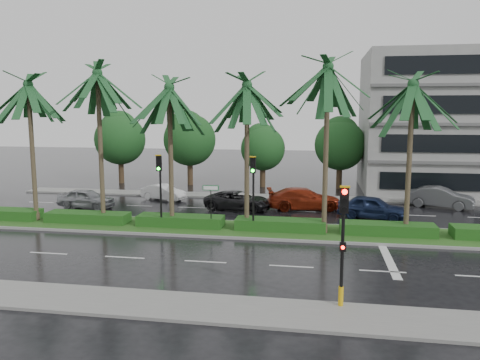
% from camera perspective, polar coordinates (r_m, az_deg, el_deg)
% --- Properties ---
extents(ground, '(120.00, 120.00, 0.00)m').
position_cam_1_polar(ground, '(26.92, -1.68, -6.65)').
color(ground, black).
rests_on(ground, ground).
extents(near_sidewalk, '(40.00, 2.40, 0.12)m').
position_cam_1_polar(near_sidewalk, '(17.54, -8.41, -14.91)').
color(near_sidewalk, slate).
rests_on(near_sidewalk, ground).
extents(far_sidewalk, '(40.00, 2.00, 0.12)m').
position_cam_1_polar(far_sidewalk, '(38.47, 1.80, -2.01)').
color(far_sidewalk, slate).
rests_on(far_sidewalk, ground).
extents(median, '(36.00, 4.00, 0.15)m').
position_cam_1_polar(median, '(27.85, -1.28, -5.97)').
color(median, gray).
rests_on(median, ground).
extents(hedge, '(35.20, 1.40, 0.60)m').
position_cam_1_polar(hedge, '(27.76, -1.29, -5.23)').
color(hedge, '#154917').
rests_on(hedge, median).
extents(lane_markings, '(34.00, 13.06, 0.01)m').
position_cam_1_polar(lane_markings, '(26.10, 4.73, -7.14)').
color(lane_markings, silver).
rests_on(lane_markings, ground).
extents(palm_row, '(26.30, 4.20, 10.03)m').
position_cam_1_polar(palm_row, '(27.29, -3.96, 10.66)').
color(palm_row, '#403325').
rests_on(palm_row, median).
extents(signal_near, '(0.34, 0.45, 4.36)m').
position_cam_1_polar(signal_near, '(16.74, 12.42, -7.29)').
color(signal_near, black).
rests_on(signal_near, near_sidewalk).
extents(signal_median_left, '(0.34, 0.42, 4.36)m').
position_cam_1_polar(signal_median_left, '(27.64, -9.75, -0.02)').
color(signal_median_left, black).
rests_on(signal_median_left, median).
extents(signal_median_right, '(0.34, 0.42, 4.36)m').
position_cam_1_polar(signal_median_right, '(26.35, 1.62, -0.31)').
color(signal_median_right, black).
rests_on(signal_median_right, median).
extents(street_sign, '(0.95, 0.09, 2.60)m').
position_cam_1_polar(street_sign, '(27.12, -3.58, -1.95)').
color(street_sign, black).
rests_on(street_sign, median).
extents(bg_trees, '(33.25, 5.60, 8.09)m').
position_cam_1_polar(bg_trees, '(43.34, 4.27, 5.22)').
color(bg_trees, '#312316').
rests_on(bg_trees, ground).
extents(building, '(16.00, 10.00, 12.00)m').
position_cam_1_polar(building, '(45.11, 25.02, 6.33)').
color(building, gray).
rests_on(building, ground).
extents(car_silver, '(2.00, 4.27, 1.41)m').
position_cam_1_polar(car_silver, '(35.80, -18.24, -2.15)').
color(car_silver, '#989A9F').
rests_on(car_silver, ground).
extents(car_white, '(2.40, 3.92, 1.22)m').
position_cam_1_polar(car_white, '(37.68, -9.31, -1.48)').
color(car_white, silver).
rests_on(car_white, ground).
extents(car_darkgrey, '(2.86, 5.05, 1.33)m').
position_cam_1_polar(car_darkgrey, '(33.47, -0.23, -2.51)').
color(car_darkgrey, black).
rests_on(car_darkgrey, ground).
extents(car_red, '(3.11, 5.62, 1.54)m').
position_cam_1_polar(car_red, '(33.87, 7.84, -2.28)').
color(car_red, maroon).
rests_on(car_red, ground).
extents(car_blue, '(2.86, 4.74, 1.51)m').
position_cam_1_polar(car_blue, '(31.89, 15.83, -3.21)').
color(car_blue, '#152041').
rests_on(car_blue, ground).
extents(car_grey, '(3.07, 4.87, 1.52)m').
position_cam_1_polar(car_grey, '(37.16, 23.21, -1.96)').
color(car_grey, '#515356').
rests_on(car_grey, ground).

